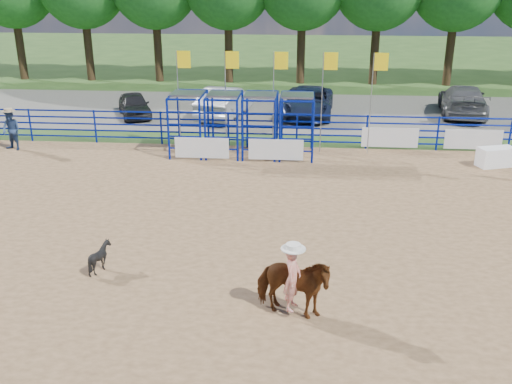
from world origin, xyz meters
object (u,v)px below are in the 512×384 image
Objects in this scene: car_a at (134,105)px; spectator_cowboy at (11,130)px; car_c at (308,102)px; car_d at (463,100)px; car_b at (225,102)px; calf at (100,257)px; announcer_table at (496,157)px; horse_and_rider at (292,281)px.

spectator_cowboy is at bearing -140.70° from car_a.
car_d reaches higher than car_c.
spectator_cowboy is at bearing 50.20° from car_b.
car_a is 0.73× the size of car_b.
calf is at bearing 62.33° from car_d.
car_b reaches higher than car_d.
car_a is at bearing 14.18° from car_d.
announcer_table is 0.39× the size of car_a.
announcer_table is 0.26× the size of car_d.
announcer_table is at bearing -46.50° from car_a.
spectator_cowboy is 0.49× the size of car_a.
announcer_table is 0.57× the size of horse_and_rider.
announcer_table is 8.94m from car_d.
horse_and_rider is at bearing -43.97° from spectator_cowboy.
spectator_cowboy is 0.36× the size of car_b.
car_a is at bearing 156.56° from announcer_table.
car_a is 9.27m from car_c.
announcer_table is 13.66m from horse_and_rider.
horse_and_rider is 19.05m from car_b.
car_b reaches higher than announcer_table.
horse_and_rider is at bearing -136.50° from calf.
spectator_cowboy is 10.70m from car_b.
spectator_cowboy is at bearing 178.32° from announcer_table.
car_c is 8.27m from car_d.
car_d reaches higher than car_a.
car_b reaches higher than car_c.
calf is 17.21m from car_a.
horse_and_rider is 5.20m from calf.
horse_and_rider reaches higher than car_d.
announcer_table is at bearing 158.58° from car_b.
spectator_cowboy is 7.45m from car_a.
car_a is at bearing 13.22° from car_b.
car_a is at bearing 115.56° from horse_and_rider.
car_a is 17.54m from car_d.
car_b is 0.92× the size of car_c.
car_c is (9.23, 0.88, 0.13)m from car_a.
calf is at bearing 97.67° from car_b.
car_c is at bearing 88.75° from horse_and_rider.
car_c is (4.42, 0.67, -0.07)m from car_b.
announcer_table is at bearing 92.87° from car_d.
car_b is 12.74m from car_d.
announcer_table is 0.29× the size of car_b.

